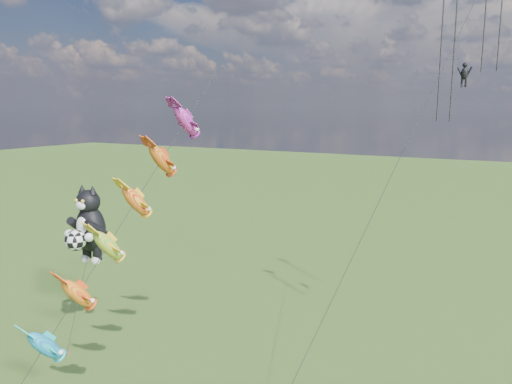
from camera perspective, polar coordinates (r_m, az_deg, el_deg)
The scene contains 3 objects.
cat_kite_rig at distance 36.18m, azimuth -18.68°, elevation -3.59°, with size 2.52×4.17×10.96m.
fish_windsock_rig at distance 26.54m, azimuth -15.11°, elevation -3.53°, with size 3.68×15.59×18.31m.
parafoil_rig at distance 31.32m, azimuth 22.54°, elevation 15.68°, with size 8.22×16.07×26.76m.
Camera 1 is at (27.02, -15.33, 16.20)m, focal length 35.00 mm.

